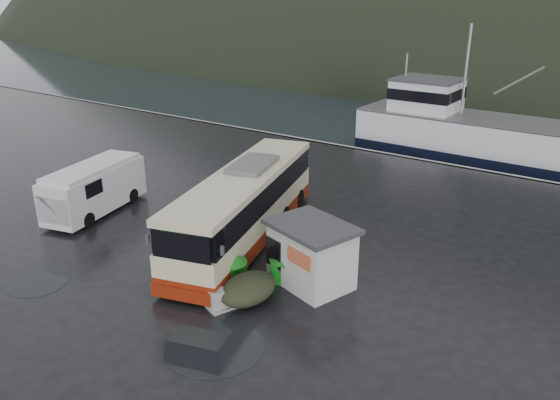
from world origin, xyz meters
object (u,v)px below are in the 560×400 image
Objects in this scene: white_van at (98,212)px; fishing_trawler at (495,144)px; dome_tent at (248,300)px; ticket_kiosk at (311,283)px; coach_bus at (246,239)px; waste_bin_left at (286,281)px; jersey_barrier_b at (227,306)px; waste_bin_right at (230,284)px; jersey_barrier_a at (212,292)px.

white_van is 29.77m from fishing_trawler.
dome_tent is 0.76× the size of ticket_kiosk.
coach_bus is 2.00× the size of white_van.
fishing_trawler reaches higher than white_van.
waste_bin_left is at bearing -46.10° from coach_bus.
dome_tent is at bearing -100.22° from ticket_kiosk.
jersey_barrier_b is at bearing -92.98° from fishing_trawler.
white_van is at bearing 178.58° from waste_bin_left.
white_van is at bearing 170.38° from waste_bin_right.
white_van is at bearing -116.55° from fishing_trawler.
jersey_barrier_b is (-0.39, -0.77, 0.00)m from dome_tent.
waste_bin_left is at bearing -15.33° from white_van.
jersey_barrier_a is (-2.78, -2.83, 0.00)m from ticket_kiosk.
ticket_kiosk is at bearing 24.24° from waste_bin_left.
white_van is 0.25× the size of fishing_trawler.
ticket_kiosk is at bearing -13.46° from white_van.
coach_bus is at bearing 113.23° from jersey_barrier_a.
dome_tent is 1.55m from jersey_barrier_a.
jersey_barrier_b is at bearing -100.14° from ticket_kiosk.
waste_bin_left is 0.96× the size of jersey_barrier_a.
white_van is 12.48m from waste_bin_left.
coach_bus reaches higher than jersey_barrier_a.
ticket_kiosk is at bearing 45.51° from jersey_barrier_a.
waste_bin_left is 0.43× the size of ticket_kiosk.
dome_tent is (12.12, -2.37, 0.00)m from white_van.
white_van is 10.92m from waste_bin_right.
waste_bin_right is at bearing 80.41° from jersey_barrier_a.
waste_bin_left is at bearing 41.46° from waste_bin_right.
waste_bin_right is 0.98× the size of jersey_barrier_a.
ticket_kiosk is at bearing 36.22° from waste_bin_right.
waste_bin_left reaches higher than jersey_barrier_a.
jersey_barrier_b is 0.06× the size of fishing_trawler.
ticket_kiosk reaches higher than waste_bin_left.
fishing_trawler reaches higher than ticket_kiosk.
white_van is at bearing 176.26° from coach_bus.
dome_tent is at bearing -24.95° from white_van.
ticket_kiosk is 0.13× the size of fishing_trawler.
waste_bin_right is at bearing 126.29° from jersey_barrier_b.
waste_bin_right is 0.57× the size of dome_tent.
waste_bin_right is 0.44× the size of ticket_kiosk.
white_van is at bearing 165.56° from jersey_barrier_a.
coach_bus is 8.53× the size of jersey_barrier_a.
jersey_barrier_a is 1.19m from jersey_barrier_b.
jersey_barrier_a is at bearing -95.21° from fishing_trawler.
waste_bin_left is at bearing 52.37° from jersey_barrier_a.
jersey_barrier_a is at bearing -99.59° from waste_bin_right.
ticket_kiosk reaches higher than jersey_barrier_b.
waste_bin_right is 28.43m from fishing_trawler.
fishing_trawler is (13.64, 26.46, 0.00)m from white_van.
waste_bin_left is at bearing 75.19° from jersey_barrier_b.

